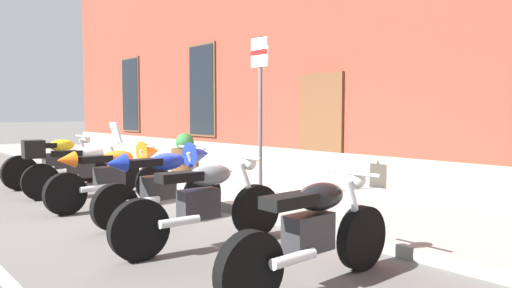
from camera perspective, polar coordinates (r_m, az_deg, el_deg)
The scene contains 11 objects.
ground_plane at distance 7.59m, azimuth -7.20°, elevation -7.47°, with size 140.00×140.00×0.00m, color #565451.
sidewalk at distance 8.52m, azimuth 1.40°, elevation -5.72°, with size 31.43×3.07×0.13m, color gray.
brick_pub_facade at distance 12.00m, azimuth 17.40°, elevation 14.11°, with size 25.43×5.78×7.32m.
motorcycle_yellow_naked at distance 10.16m, azimuth -23.32°, elevation -2.02°, with size 0.62×2.12×1.02m.
motorcycle_silver_touring at distance 8.74m, azimuth -21.31°, elevation -2.54°, with size 0.65×2.05×1.32m.
motorcycle_orange_sport at distance 7.59m, azimuth -16.83°, elevation -3.31°, with size 0.62×2.12×1.03m.
motorcycle_blue_sport at distance 6.41m, azimuth -11.03°, elevation -4.31°, with size 0.62×1.97×1.08m.
motorcycle_grey_naked at distance 5.15m, azimuth -6.42°, elevation -7.38°, with size 0.62×2.11×0.99m.
motorcycle_black_naked at distance 4.01m, azimuth 7.23°, elevation -10.79°, with size 0.62×2.01×0.97m.
parking_sign at distance 7.12m, azimuth 0.51°, elevation 6.10°, with size 0.36×0.07×2.53m.
barrel_planter at distance 10.24m, azimuth -8.80°, elevation -1.61°, with size 0.63×0.63×0.91m.
Camera 1 is at (6.15, -4.18, 1.50)m, focal length 32.25 mm.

